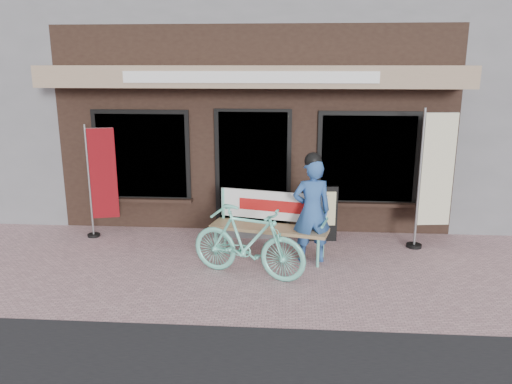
# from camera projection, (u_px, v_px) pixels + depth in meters

# --- Properties ---
(ground) EXTENTS (70.00, 70.00, 0.00)m
(ground) POSITION_uv_depth(u_px,v_px,m) (242.00, 274.00, 7.22)
(ground) COLOR #BE9195
(ground) RESTS_ON ground
(storefront) EXTENTS (7.00, 6.77, 6.00)m
(storefront) POSITION_uv_depth(u_px,v_px,m) (263.00, 62.00, 11.26)
(storefront) COLOR black
(storefront) RESTS_ON ground
(bench) EXTENTS (1.90, 0.87, 1.00)m
(bench) POSITION_uv_depth(u_px,v_px,m) (271.00, 219.00, 7.84)
(bench) COLOR #70DCC2
(bench) RESTS_ON ground
(person) EXTENTS (0.64, 0.49, 1.70)m
(person) POSITION_uv_depth(u_px,v_px,m) (312.00, 209.00, 7.50)
(person) COLOR #2C5498
(person) RESTS_ON ground
(bicycle) EXTENTS (1.78, 1.02, 1.03)m
(bicycle) POSITION_uv_depth(u_px,v_px,m) (248.00, 242.00, 7.03)
(bicycle) COLOR #70DCC2
(bicycle) RESTS_ON ground
(nobori_red) EXTENTS (0.59, 0.26, 1.97)m
(nobori_red) POSITION_uv_depth(u_px,v_px,m) (101.00, 180.00, 8.57)
(nobori_red) COLOR gray
(nobori_red) RESTS_ON ground
(nobori_cream) EXTENTS (0.68, 0.28, 2.29)m
(nobori_cream) POSITION_uv_depth(u_px,v_px,m) (434.00, 177.00, 7.99)
(nobori_cream) COLOR gray
(nobori_cream) RESTS_ON ground
(menu_stand) EXTENTS (0.48, 0.14, 0.96)m
(menu_stand) POSITION_uv_depth(u_px,v_px,m) (323.00, 213.00, 8.46)
(menu_stand) COLOR black
(menu_stand) RESTS_ON ground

